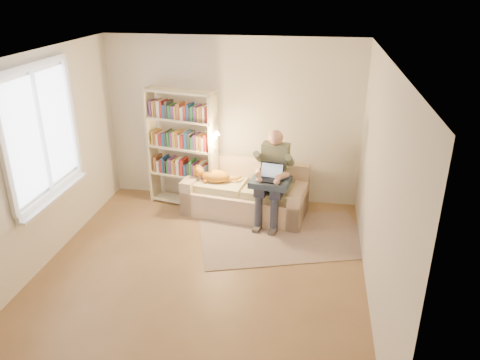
% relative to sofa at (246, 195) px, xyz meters
% --- Properties ---
extents(floor, '(4.50, 4.50, 0.00)m').
position_rel_sofa_xyz_m(floor, '(-0.30, -1.74, -0.28)').
color(floor, brown).
rests_on(floor, ground).
extents(ceiling, '(4.00, 4.50, 0.02)m').
position_rel_sofa_xyz_m(ceiling, '(-0.30, -1.74, 2.32)').
color(ceiling, white).
rests_on(ceiling, wall_back).
extents(wall_left, '(0.02, 4.50, 2.60)m').
position_rel_sofa_xyz_m(wall_left, '(-2.30, -1.74, 1.02)').
color(wall_left, silver).
rests_on(wall_left, floor).
extents(wall_right, '(0.02, 4.50, 2.60)m').
position_rel_sofa_xyz_m(wall_right, '(1.70, -1.74, 1.02)').
color(wall_right, silver).
rests_on(wall_right, floor).
extents(wall_back, '(4.00, 0.02, 2.60)m').
position_rel_sofa_xyz_m(wall_back, '(-0.30, 0.51, 1.02)').
color(wall_back, silver).
rests_on(wall_back, floor).
extents(wall_front, '(4.00, 0.02, 2.60)m').
position_rel_sofa_xyz_m(wall_front, '(-0.30, -3.99, 1.02)').
color(wall_front, silver).
rests_on(wall_front, floor).
extents(window, '(0.12, 1.52, 1.69)m').
position_rel_sofa_xyz_m(window, '(-2.25, -1.54, 1.09)').
color(window, white).
rests_on(window, wall_left).
extents(sofa, '(1.93, 1.09, 0.78)m').
position_rel_sofa_xyz_m(sofa, '(0.00, 0.00, 0.00)').
color(sofa, beige).
rests_on(sofa, floor).
extents(person, '(0.47, 0.67, 1.38)m').
position_rel_sofa_xyz_m(person, '(0.42, -0.21, 0.49)').
color(person, '#666E59').
rests_on(person, sofa).
extents(cat, '(0.67, 0.29, 0.24)m').
position_rel_sofa_xyz_m(cat, '(-0.46, -0.05, 0.32)').
color(cat, orange).
rests_on(cat, sofa).
extents(blanket, '(0.61, 0.53, 0.09)m').
position_rel_sofa_xyz_m(blanket, '(0.39, -0.34, 0.40)').
color(blanket, '#283647').
rests_on(blanket, person).
extents(laptop, '(0.38, 0.33, 0.28)m').
position_rel_sofa_xyz_m(laptop, '(0.39, -0.33, 0.49)').
color(laptop, black).
rests_on(laptop, blanket).
extents(bookshelf, '(1.22, 0.58, 1.86)m').
position_rel_sofa_xyz_m(bookshelf, '(-1.02, 0.14, 0.75)').
color(bookshelf, beige).
rests_on(bookshelf, floor).
extents(rug, '(2.61, 1.98, 0.01)m').
position_rel_sofa_xyz_m(rug, '(0.65, -0.72, -0.28)').
color(rug, gray).
rests_on(rug, floor).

